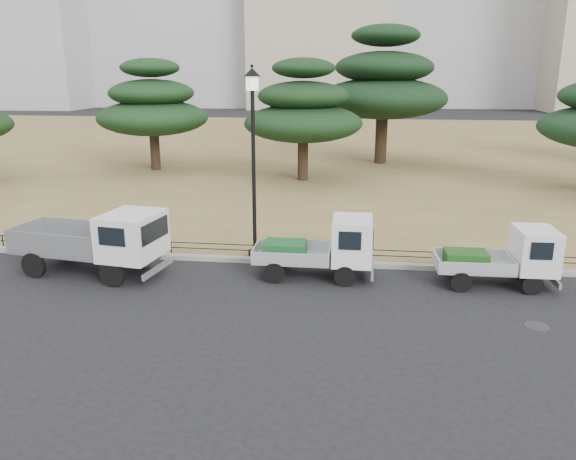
# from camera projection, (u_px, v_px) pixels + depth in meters

# --- Properties ---
(ground) EXTENTS (220.00, 220.00, 0.00)m
(ground) POSITION_uv_depth(u_px,v_px,m) (279.00, 295.00, 15.54)
(ground) COLOR black
(lawn) EXTENTS (120.00, 56.00, 0.15)m
(lawn) POSITION_uv_depth(u_px,v_px,m) (333.00, 148.00, 44.72)
(lawn) COLOR olive
(lawn) RESTS_ON ground
(curb) EXTENTS (120.00, 0.25, 0.16)m
(curb) POSITION_uv_depth(u_px,v_px,m) (290.00, 261.00, 18.00)
(curb) COLOR gray
(curb) RESTS_ON ground
(truck_large) EXTENTS (4.75, 2.42, 1.98)m
(truck_large) POSITION_uv_depth(u_px,v_px,m) (97.00, 239.00, 16.87)
(truck_large) COLOR black
(truck_large) RESTS_ON ground
(truck_kei_front) EXTENTS (3.49, 1.53, 1.84)m
(truck_kei_front) POSITION_uv_depth(u_px,v_px,m) (323.00, 248.00, 16.64)
(truck_kei_front) COLOR black
(truck_kei_front) RESTS_ON ground
(truck_kei_rear) EXTENTS (3.30, 1.49, 1.71)m
(truck_kei_rear) POSITION_uv_depth(u_px,v_px,m) (504.00, 257.00, 15.99)
(truck_kei_rear) COLOR black
(truck_kei_rear) RESTS_ON ground
(street_lamp) EXTENTS (0.53, 0.53, 5.91)m
(street_lamp) POSITION_uv_depth(u_px,v_px,m) (253.00, 132.00, 17.32)
(street_lamp) COLOR black
(street_lamp) RESTS_ON lawn
(pipe_fence) EXTENTS (38.00, 0.04, 0.40)m
(pipe_fence) POSITION_uv_depth(u_px,v_px,m) (291.00, 249.00, 18.04)
(pipe_fence) COLOR black
(pipe_fence) RESTS_ON lawn
(tarp_pile) EXTENTS (1.54, 1.23, 0.93)m
(tarp_pile) POSITION_uv_depth(u_px,v_px,m) (96.00, 236.00, 19.21)
(tarp_pile) COLOR #1625AD
(tarp_pile) RESTS_ON lawn
(manhole) EXTENTS (0.60, 0.60, 0.01)m
(manhole) POSITION_uv_depth(u_px,v_px,m) (537.00, 326.00, 13.60)
(manhole) COLOR #2D2D30
(manhole) RESTS_ON ground
(pine_west_near) EXTENTS (6.58, 6.58, 6.58)m
(pine_west_near) POSITION_uv_depth(u_px,v_px,m) (152.00, 107.00, 33.39)
(pine_west_near) COLOR black
(pine_west_near) RESTS_ON lawn
(pine_center_left) EXTENTS (6.42, 6.42, 6.52)m
(pine_center_left) POSITION_uv_depth(u_px,v_px,m) (303.00, 111.00, 30.14)
(pine_center_left) COLOR black
(pine_center_left) RESTS_ON lawn
(pine_center_right) EXTENTS (8.16, 8.16, 8.65)m
(pine_center_right) POSITION_uv_depth(u_px,v_px,m) (384.00, 84.00, 35.61)
(pine_center_right) COLOR black
(pine_center_right) RESTS_ON lawn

